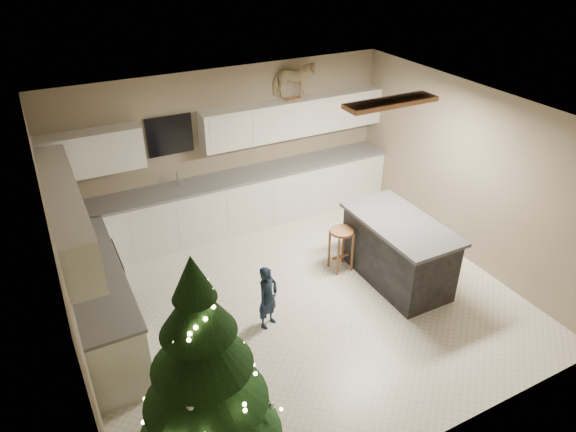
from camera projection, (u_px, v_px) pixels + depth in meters
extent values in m
plane|color=silver|center=(300.00, 300.00, 7.00)|extent=(5.50, 5.50, 0.00)
cube|color=gray|center=(227.00, 149.00, 8.27)|extent=(5.50, 0.02, 2.60)
cube|color=gray|center=(440.00, 347.00, 4.42)|extent=(5.50, 0.02, 2.60)
cube|color=gray|center=(66.00, 280.00, 5.25)|extent=(0.02, 5.00, 2.60)
cube|color=gray|center=(467.00, 174.00, 7.44)|extent=(0.02, 5.00, 2.60)
cube|color=silver|center=(303.00, 117.00, 5.69)|extent=(5.50, 5.00, 0.02)
cube|color=#965934|center=(391.00, 102.00, 6.31)|extent=(1.25, 0.32, 0.06)
cube|color=white|center=(391.00, 105.00, 6.33)|extent=(1.15, 0.24, 0.02)
cube|color=silver|center=(236.00, 203.00, 8.46)|extent=(5.48, 0.60, 0.90)
cube|color=silver|center=(101.00, 303.00, 6.25)|extent=(0.60, 2.60, 0.90)
cube|color=slate|center=(235.00, 177.00, 8.22)|extent=(5.48, 0.62, 0.04)
cube|color=slate|center=(94.00, 271.00, 6.02)|extent=(0.62, 2.60, 0.04)
cube|color=silver|center=(92.00, 153.00, 7.11)|extent=(1.40, 0.35, 0.60)
cube|color=silver|center=(295.00, 117.00, 8.39)|extent=(3.20, 0.35, 0.60)
cube|color=silver|center=(66.00, 212.00, 5.67)|extent=(0.35, 2.60, 0.60)
cube|color=black|center=(170.00, 135.00, 7.68)|extent=(0.70, 0.04, 0.60)
cube|color=#99999E|center=(181.00, 190.00, 7.88)|extent=(0.55, 0.40, 0.06)
cylinder|color=#99999E|center=(178.00, 178.00, 7.87)|extent=(0.03, 0.03, 0.24)
cube|color=black|center=(98.00, 289.00, 6.49)|extent=(0.64, 0.75, 0.90)
cube|color=black|center=(67.00, 255.00, 6.09)|extent=(0.10, 0.75, 0.30)
cube|color=black|center=(397.00, 252.00, 7.20)|extent=(0.80, 1.60, 0.90)
cube|color=#2E2D34|center=(401.00, 223.00, 6.97)|extent=(0.90, 1.70, 0.05)
cylinder|color=#965934|center=(342.00, 231.00, 7.32)|extent=(0.35, 0.35, 0.04)
cylinder|color=#965934|center=(338.00, 257.00, 7.34)|extent=(0.04, 0.04, 0.62)
cylinder|color=#965934|center=(352.00, 253.00, 7.44)|extent=(0.04, 0.04, 0.62)
cylinder|color=#965934|center=(329.00, 249.00, 7.53)|extent=(0.04, 0.04, 0.62)
cylinder|color=#965934|center=(343.00, 244.00, 7.63)|extent=(0.04, 0.04, 0.62)
cube|color=#965934|center=(340.00, 257.00, 7.54)|extent=(0.27, 0.03, 0.03)
cone|color=black|center=(208.00, 410.00, 4.75)|extent=(1.39, 1.39, 0.72)
cone|color=black|center=(204.00, 375.00, 4.52)|extent=(1.14, 1.14, 0.61)
cone|color=black|center=(200.00, 341.00, 4.31)|extent=(0.90, 0.90, 0.56)
cone|color=black|center=(196.00, 308.00, 4.13)|extent=(0.65, 0.65, 0.51)
cone|color=black|center=(192.00, 277.00, 3.98)|extent=(0.37, 0.37, 0.41)
sphere|color=#FFD88C|center=(278.00, 403.00, 5.19)|extent=(0.04, 0.04, 0.04)
sphere|color=#FFD88C|center=(263.00, 385.00, 5.33)|extent=(0.04, 0.04, 0.04)
sphere|color=#FFD88C|center=(243.00, 374.00, 5.40)|extent=(0.04, 0.04, 0.04)
sphere|color=#FFD88C|center=(220.00, 368.00, 5.41)|extent=(0.04, 0.04, 0.04)
sphere|color=#FFD88C|center=(198.00, 368.00, 5.35)|extent=(0.04, 0.04, 0.04)
sphere|color=#FFD88C|center=(177.00, 373.00, 5.22)|extent=(0.04, 0.04, 0.04)
sphere|color=#FFD88C|center=(159.00, 383.00, 5.04)|extent=(0.04, 0.04, 0.04)
sphere|color=#FFD88C|center=(147.00, 397.00, 4.84)|extent=(0.04, 0.04, 0.04)
sphere|color=#FFD88C|center=(141.00, 412.00, 4.64)|extent=(0.04, 0.04, 0.04)
sphere|color=#FFD88C|center=(144.00, 426.00, 4.45)|extent=(0.04, 0.04, 0.04)
sphere|color=#FFD88C|center=(216.00, 432.00, 4.17)|extent=(0.04, 0.04, 0.04)
sphere|color=#FFD88C|center=(235.00, 418.00, 4.23)|extent=(0.04, 0.04, 0.04)
sphere|color=#FFD88C|center=(248.00, 401.00, 4.32)|extent=(0.04, 0.04, 0.04)
sphere|color=#FFD88C|center=(254.00, 383.00, 4.43)|extent=(0.04, 0.04, 0.04)
sphere|color=#FFD88C|center=(253.00, 365.00, 4.54)|extent=(0.04, 0.04, 0.04)
sphere|color=#FFD88C|center=(247.00, 350.00, 4.64)|extent=(0.04, 0.04, 0.04)
sphere|color=#FFD88C|center=(236.00, 338.00, 4.70)|extent=(0.04, 0.04, 0.04)
sphere|color=#FFD88C|center=(223.00, 329.00, 4.73)|extent=(0.04, 0.04, 0.04)
sphere|color=#FFD88C|center=(208.00, 325.00, 4.71)|extent=(0.04, 0.04, 0.04)
sphere|color=#FFD88C|center=(194.00, 323.00, 4.66)|extent=(0.04, 0.04, 0.04)
sphere|color=#FFD88C|center=(181.00, 325.00, 4.57)|extent=(0.04, 0.04, 0.04)
sphere|color=#FFD88C|center=(171.00, 328.00, 4.46)|extent=(0.04, 0.04, 0.04)
sphere|color=#FFD88C|center=(165.00, 332.00, 4.34)|extent=(0.04, 0.04, 0.04)
sphere|color=#FFD88C|center=(164.00, 337.00, 4.23)|extent=(0.04, 0.04, 0.04)
sphere|color=#FFD88C|center=(167.00, 340.00, 4.13)|extent=(0.04, 0.04, 0.04)
sphere|color=#FFD88C|center=(173.00, 341.00, 4.05)|extent=(0.04, 0.04, 0.04)
sphere|color=#FFD88C|center=(182.00, 339.00, 4.00)|extent=(0.04, 0.04, 0.04)
sphere|color=#FFD88C|center=(192.00, 334.00, 3.98)|extent=(0.04, 0.04, 0.04)
sphere|color=#FFD88C|center=(201.00, 327.00, 3.98)|extent=(0.04, 0.04, 0.04)
sphere|color=#FFD88C|center=(208.00, 318.00, 4.00)|extent=(0.04, 0.04, 0.04)
sphere|color=#FFD88C|center=(212.00, 308.00, 4.02)|extent=(0.04, 0.04, 0.04)
sphere|color=#FFD88C|center=(213.00, 299.00, 4.05)|extent=(0.04, 0.04, 0.04)
sphere|color=#FFD88C|center=(211.00, 290.00, 4.07)|extent=(0.04, 0.04, 0.04)
sphere|color=#FFD88C|center=(208.00, 282.00, 4.08)|extent=(0.04, 0.04, 0.04)
sphere|color=#FFD88C|center=(203.00, 276.00, 4.07)|extent=(0.04, 0.04, 0.04)
sphere|color=#FFD88C|center=(198.00, 271.00, 4.05)|extent=(0.04, 0.04, 0.04)
sphere|color=#FFD88C|center=(193.00, 266.00, 4.01)|extent=(0.04, 0.04, 0.04)
sphere|color=silver|center=(267.00, 394.00, 5.04)|extent=(0.07, 0.07, 0.07)
sphere|color=silver|center=(163.00, 377.00, 4.83)|extent=(0.07, 0.07, 0.07)
sphere|color=silver|center=(204.00, 406.00, 4.17)|extent=(0.07, 0.07, 0.07)
sphere|color=silver|center=(225.00, 329.00, 4.51)|extent=(0.07, 0.07, 0.07)
sphere|color=silver|center=(178.00, 315.00, 4.20)|extent=(0.07, 0.07, 0.07)
sphere|color=silver|center=(196.00, 291.00, 3.99)|extent=(0.07, 0.07, 0.07)
imported|color=black|center=(268.00, 297.00, 6.36)|extent=(0.38, 0.33, 0.88)
cube|color=#965934|center=(295.00, 100.00, 8.19)|extent=(0.27, 0.02, 0.02)
cube|color=#965934|center=(292.00, 98.00, 8.26)|extent=(0.27, 0.02, 0.02)
imported|color=beige|center=(293.00, 80.00, 8.07)|extent=(0.75, 0.53, 0.58)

